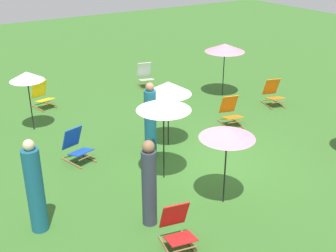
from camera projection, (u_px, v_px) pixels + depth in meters
The scene contains 15 objects.
ground_plane at pixel (195, 162), 10.36m from camera, with size 40.00×40.00×0.00m, color #386B28.
deckchair_0 at pixel (76, 146), 10.32m from camera, with size 0.67×0.86×0.83m.
deckchair_2 at pixel (42, 96), 13.50m from camera, with size 0.63×0.84×0.83m.
deckchair_4 at pixel (145, 76), 15.39m from camera, with size 0.67×0.86×0.83m.
deckchair_6 at pixel (230, 112), 12.29m from camera, with size 0.65×0.85×0.83m.
deckchair_7 at pixel (177, 228), 7.46m from camera, with size 0.62×0.84×0.83m.
deckchair_8 at pixel (273, 94), 13.69m from camera, with size 0.67×0.86×0.83m.
umbrella_0 at pixel (168, 88), 10.58m from camera, with size 1.15×1.15×1.71m.
umbrella_1 at pixel (27, 76), 11.46m from camera, with size 0.92×0.92×1.67m.
umbrella_2 at pixel (227, 133), 8.22m from camera, with size 1.09×1.09×1.66m.
umbrella_3 at pixel (225, 48), 13.98m from camera, with size 1.30×1.30×1.75m.
umbrella_5 at pixel (164, 104), 9.01m from camera, with size 1.16×1.16×1.89m.
person_0 at pixel (149, 185), 7.87m from camera, with size 0.36×0.36×1.73m.
person_1 at pixel (35, 189), 7.69m from camera, with size 0.38×0.38×1.84m.
person_2 at pixel (150, 121), 10.39m from camera, with size 0.34×0.34×1.86m.
Camera 1 is at (-5.41, -7.34, 5.03)m, focal length 46.42 mm.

